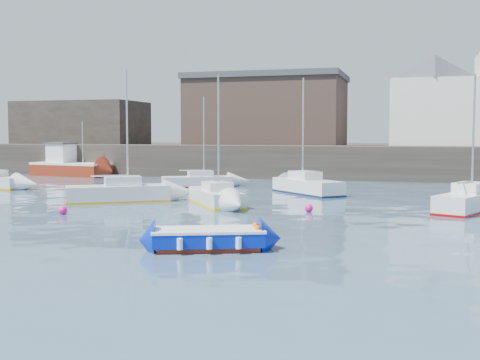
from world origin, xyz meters
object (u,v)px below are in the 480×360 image
(fishing_boat, at_px, (69,165))
(sailboat_b, at_px, (216,196))
(sailboat_c, at_px, (468,201))
(buoy_far, at_px, (315,195))
(sailboat_h, at_px, (198,181))
(blue_dinghy, at_px, (208,238))
(buoy_near, at_px, (63,214))
(sailboat_a, at_px, (118,193))
(sailboat_f, at_px, (307,186))
(buoy_mid, at_px, (309,212))

(fishing_boat, xyz_separation_m, sailboat_b, (21.60, -18.99, -0.54))
(sailboat_c, bearing_deg, buoy_far, 144.04)
(fishing_boat, distance_m, sailboat_b, 28.77)
(fishing_boat, relative_size, sailboat_h, 1.20)
(blue_dinghy, bearing_deg, buoy_near, 146.37)
(sailboat_c, bearing_deg, fishing_boat, 152.63)
(sailboat_b, bearing_deg, blue_dinghy, -72.54)
(blue_dinghy, distance_m, buoy_far, 20.32)
(sailboat_a, distance_m, sailboat_c, 19.83)
(blue_dinghy, relative_size, buoy_far, 12.01)
(blue_dinghy, relative_size, sailboat_f, 0.54)
(fishing_boat, distance_m, sailboat_h, 18.37)
(blue_dinghy, xyz_separation_m, sailboat_a, (-10.17, 12.70, 0.14))
(fishing_boat, height_order, buoy_far, fishing_boat)
(fishing_boat, xyz_separation_m, buoy_mid, (27.33, -20.79, -1.02))
(blue_dinghy, relative_size, buoy_mid, 9.75)
(sailboat_c, distance_m, buoy_near, 21.00)
(sailboat_h, bearing_deg, sailboat_a, -94.84)
(fishing_boat, xyz_separation_m, sailboat_f, (25.56, -11.27, -0.46))
(buoy_mid, bearing_deg, blue_dinghy, -98.35)
(sailboat_b, height_order, sailboat_c, sailboat_b)
(sailboat_f, xyz_separation_m, sailboat_h, (-9.11, 3.11, -0.10))
(sailboat_b, relative_size, buoy_near, 16.82)
(sailboat_a, bearing_deg, buoy_near, -90.16)
(sailboat_a, xyz_separation_m, sailboat_f, (10.05, 8.01, -0.00))
(fishing_boat, bearing_deg, sailboat_c, -27.37)
(sailboat_c, relative_size, buoy_far, 20.35)
(sailboat_b, relative_size, buoy_far, 20.87)
(blue_dinghy, xyz_separation_m, sailboat_c, (9.63, 13.70, 0.14))
(sailboat_a, height_order, sailboat_h, sailboat_a)
(buoy_near, relative_size, buoy_mid, 1.01)
(blue_dinghy, distance_m, sailboat_a, 16.27)
(sailboat_f, relative_size, buoy_near, 17.92)
(blue_dinghy, relative_size, buoy_near, 9.68)
(fishing_boat, bearing_deg, sailboat_b, -41.32)
(sailboat_c, xyz_separation_m, buoy_near, (-19.82, -6.92, -0.55))
(blue_dinghy, height_order, fishing_boat, fishing_boat)
(sailboat_a, height_order, sailboat_f, sailboat_a)
(sailboat_a, xyz_separation_m, sailboat_b, (6.09, 0.29, -0.08))
(blue_dinghy, distance_m, sailboat_h, 25.55)
(blue_dinghy, height_order, buoy_far, blue_dinghy)
(buoy_mid, distance_m, buoy_far, 9.19)
(fishing_boat, height_order, sailboat_a, sailboat_a)
(buoy_mid, bearing_deg, sailboat_f, 100.48)
(sailboat_b, height_order, sailboat_h, sailboat_b)
(buoy_mid, xyz_separation_m, buoy_far, (-1.12, 9.12, 0.00))
(sailboat_f, distance_m, buoy_mid, 9.70)
(blue_dinghy, distance_m, sailboat_c, 16.75)
(sailboat_a, distance_m, buoy_mid, 11.92)
(sailboat_a, distance_m, buoy_far, 13.14)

